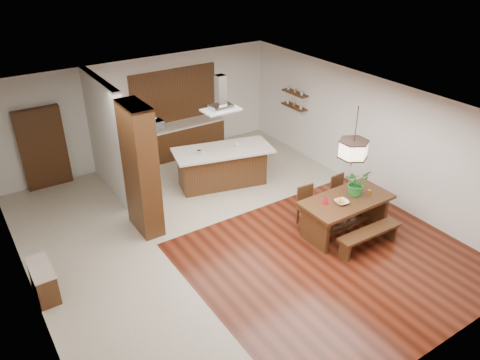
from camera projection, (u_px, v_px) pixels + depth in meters
room_shell at (227, 148)px, 9.28m from camera, size 9.00×9.04×2.92m
tile_hallway at (107, 279)px, 8.93m from camera, size 2.50×9.00×0.01m
tile_kitchen at (219, 174)px, 12.70m from camera, size 5.50×4.00×0.01m
soffit_band at (227, 109)px, 8.88m from camera, size 8.00×9.00×0.02m
partition_pier at (141, 170)px, 9.77m from camera, size 0.45×1.00×2.90m
partition_stub at (107, 137)px, 11.31m from camera, size 0.18×2.40×2.90m
hallway_console at (44, 281)px, 8.41m from camera, size 0.37×0.88×0.63m
hallway_doorway at (43, 148)px, 11.68m from camera, size 1.10×0.20×2.10m
rear_counter at (181, 140)px, 13.60m from camera, size 2.60×0.62×0.95m
kitchen_window at (174, 95)px, 13.18m from camera, size 2.60×0.08×1.50m
shelf_lower at (294, 107)px, 13.37m from camera, size 0.26×0.90×0.04m
shelf_upper at (295, 93)px, 13.18m from camera, size 0.26×0.90×0.04m
dining_table at (346, 208)px, 10.05m from camera, size 2.00×1.00×0.83m
dining_bench at (369, 239)px, 9.71m from camera, size 1.53×0.37×0.43m
dining_chair_left at (309, 208)px, 10.33m from camera, size 0.46×0.46×0.94m
dining_chair_right at (342, 195)px, 10.81m from camera, size 0.43×0.43×0.92m
pendant_lantern at (355, 138)px, 9.27m from camera, size 0.64×0.64×1.31m
foliage_plant at (356, 183)px, 9.97m from camera, size 0.54×0.47×0.59m
fruit_bowl at (342, 202)px, 9.76m from camera, size 0.32×0.32×0.07m
napkin_cone at (326, 199)px, 9.72m from camera, size 0.17×0.17×0.21m
gold_ornament at (369, 192)px, 10.08m from camera, size 0.08×0.08×0.11m
kitchen_island at (222, 166)px, 11.98m from camera, size 2.66×1.64×1.02m
range_hood at (221, 93)px, 11.05m from camera, size 0.90×0.55×0.87m
island_cup at (237, 144)px, 11.86m from camera, size 0.13×0.13×0.09m
microwave at (155, 126)px, 12.93m from camera, size 0.52×0.38×0.27m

